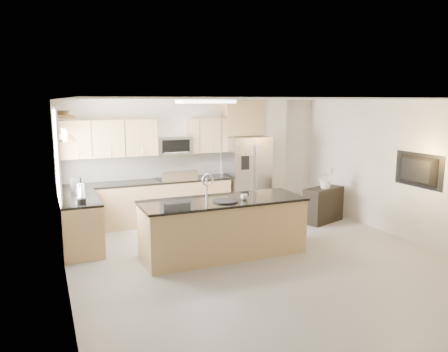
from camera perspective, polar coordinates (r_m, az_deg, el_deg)
name	(u,v)px	position (r m, az deg, el deg)	size (l,w,h in m)	color
floor	(264,262)	(7.25, 5.28, -11.07)	(6.50, 6.50, 0.00)	#989791
ceiling	(267,99)	(6.77, 5.63, 9.96)	(6.00, 6.50, 0.02)	silver
wall_back	(197,158)	(9.84, -3.55, 2.32)	(6.00, 0.02, 2.60)	silver
wall_front	(438,245)	(4.40, 26.12, -8.10)	(6.00, 0.02, 2.60)	silver
wall_left	(63,200)	(6.10, -20.28, -2.90)	(0.02, 6.50, 2.60)	silver
wall_right	(410,171)	(8.71, 23.12, 0.58)	(0.02, 6.50, 2.60)	silver
back_counter	(148,202)	(9.35, -9.95, -3.36)	(3.55, 0.66, 1.44)	tan
left_counter	(80,223)	(8.11, -18.28, -5.84)	(0.66, 1.50, 0.92)	tan
range	(176,199)	(9.49, -6.26, -3.06)	(0.76, 0.64, 1.14)	black
upper_cabinets	(140,137)	(9.27, -10.88, 4.98)	(3.50, 0.33, 0.75)	tan
microwave	(174,146)	(9.42, -6.60, 3.97)	(0.76, 0.40, 0.40)	#B5B5B8
refrigerator	(247,176)	(9.96, 2.96, 0.04)	(0.92, 0.78, 1.78)	#B5B5B8
partition_column	(271,155)	(10.44, 6.21, 2.72)	(0.60, 0.30, 2.60)	silver
window	(57,157)	(7.87, -20.93, 2.39)	(0.04, 1.15, 1.65)	white
shelf_lower	(64,138)	(7.94, -20.17, 4.68)	(0.30, 1.20, 0.04)	olive
shelf_upper	(63,116)	(7.92, -20.33, 7.34)	(0.30, 1.20, 0.04)	olive
ceiling_fixture	(206,102)	(8.07, -2.42, 9.68)	(1.00, 0.50, 0.06)	white
island	(223,227)	(7.39, -0.11, -6.68)	(2.77, 1.01, 1.38)	tan
credenza	(323,205)	(9.62, 12.85, -3.69)	(0.94, 0.39, 0.75)	black
cup	(244,197)	(7.26, 2.64, -2.74)	(0.12, 0.12, 0.09)	white
platter	(225,201)	(7.10, 0.19, -3.31)	(0.40, 0.40, 0.02)	black
blender	(81,196)	(7.41, -18.16, -2.44)	(0.15, 0.15, 0.34)	black
kettle	(81,191)	(8.03, -18.17, -1.83)	(0.19, 0.19, 0.24)	#B5B5B8
coffee_maker	(76,187)	(8.15, -18.76, -1.37)	(0.20, 0.23, 0.31)	black
bowl	(61,112)	(8.31, -20.49, 7.88)	(0.40, 0.40, 0.10)	#B5B5B8
flower_vase	(326,173)	(9.44, 13.17, 0.41)	(0.60, 0.52, 0.66)	white
television	(415,170)	(8.50, 23.68, 0.67)	(1.08, 0.14, 0.62)	black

